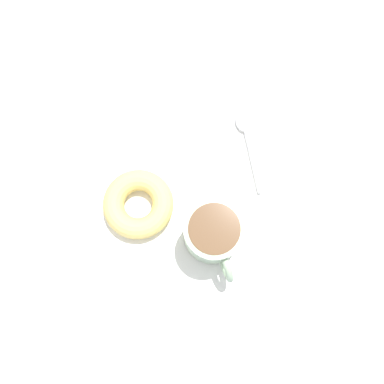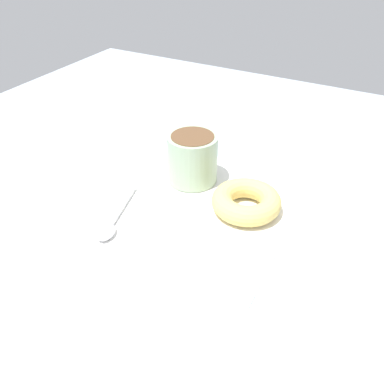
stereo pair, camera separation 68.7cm
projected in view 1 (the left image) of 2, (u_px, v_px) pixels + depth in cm
name	position (u px, v px, depth cm)	size (l,w,h in cm)	color
ground_plane	(199.00, 192.00, 64.21)	(120.00, 120.00, 2.00)	#99A8B7
napkin	(192.00, 195.00, 62.91)	(29.28, 29.28, 0.30)	white
coffee_cup	(212.00, 234.00, 57.41)	(7.89, 10.48, 7.81)	#9EB793
donut	(137.00, 204.00, 60.91)	(10.12, 10.12, 3.04)	#E5C66B
spoon	(245.00, 132.00, 64.56)	(4.92, 13.14, 0.90)	silver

